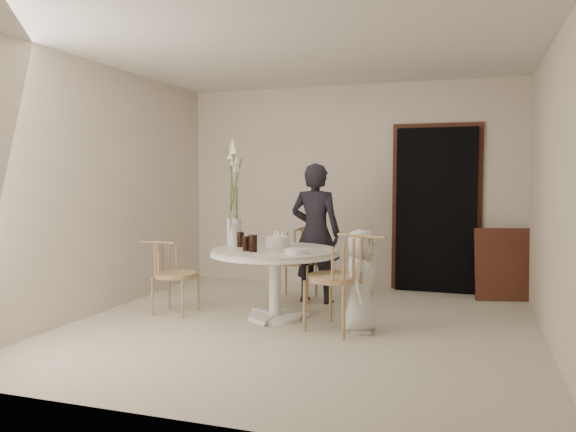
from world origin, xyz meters
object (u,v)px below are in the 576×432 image
(table, at_px, (275,260))
(chair_far, at_px, (299,252))
(birthday_cake, at_px, (278,242))
(flower_vase, at_px, (234,204))
(girl, at_px, (315,233))
(chair_right, at_px, (349,269))
(chair_left, at_px, (166,266))
(boy, at_px, (361,281))

(table, xyz_separation_m, chair_far, (-0.07, 1.08, -0.06))
(birthday_cake, xyz_separation_m, flower_vase, (-0.52, 0.04, 0.40))
(table, xyz_separation_m, girl, (0.19, 0.89, 0.20))
(chair_far, relative_size, chair_right, 0.90)
(table, distance_m, chair_far, 1.08)
(chair_far, bearing_deg, birthday_cake, -86.49)
(girl, distance_m, birthday_cake, 0.79)
(chair_left, bearing_deg, chair_right, -95.78)
(girl, height_order, birthday_cake, girl)
(table, distance_m, boy, 0.98)
(chair_far, relative_size, boy, 0.87)
(chair_far, bearing_deg, chair_left, -133.32)
(chair_right, xyz_separation_m, flower_vase, (-1.37, 0.47, 0.57))
(birthday_cake, bearing_deg, flower_vase, 176.01)
(chair_right, bearing_deg, girl, -130.95)
(chair_right, bearing_deg, birthday_cake, -96.28)
(table, relative_size, chair_right, 1.39)
(table, distance_m, chair_right, 0.90)
(girl, bearing_deg, flower_vase, 48.92)
(chair_left, height_order, birthday_cake, birthday_cake)
(chair_far, distance_m, birthday_cake, 0.99)
(chair_left, bearing_deg, table, -84.72)
(chair_far, distance_m, flower_vase, 1.21)
(table, xyz_separation_m, chair_left, (-1.20, -0.13, -0.11))
(table, height_order, chair_far, chair_far)
(table, distance_m, girl, 0.93)
(chair_far, xyz_separation_m, chair_left, (-1.14, -1.21, -0.05))
(chair_far, xyz_separation_m, birthday_cake, (0.06, -0.96, 0.24))
(chair_far, height_order, birthday_cake, birthday_cake)
(chair_far, bearing_deg, girl, -36.32)
(girl, xyz_separation_m, boy, (0.75, -1.13, -0.33))
(chair_left, bearing_deg, boy, -93.73)
(chair_far, xyz_separation_m, boy, (1.01, -1.32, -0.06))
(table, relative_size, boy, 1.35)
(table, bearing_deg, boy, -14.21)
(chair_right, distance_m, girl, 1.38)
(chair_right, height_order, boy, boy)
(table, bearing_deg, girl, 77.73)
(chair_right, bearing_deg, chair_far, -126.23)
(table, xyz_separation_m, chair_right, (0.85, -0.31, 0.00))
(chair_far, xyz_separation_m, flower_vase, (-0.46, -0.92, 0.63))
(chair_left, distance_m, birthday_cake, 1.25)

